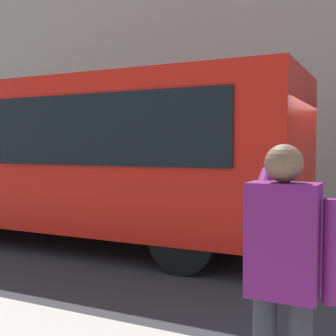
% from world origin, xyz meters
% --- Properties ---
extents(ground_plane, '(60.00, 60.00, 0.00)m').
position_xyz_m(ground_plane, '(0.00, 0.00, 0.00)').
color(ground_plane, '#2B2B2D').
extents(building_facade_far, '(28.00, 1.55, 12.00)m').
position_xyz_m(building_facade_far, '(-0.02, -6.80, 5.99)').
color(building_facade_far, '#A89E8E').
rests_on(building_facade_far, ground_plane).
extents(red_bus, '(9.05, 2.54, 3.08)m').
position_xyz_m(red_bus, '(3.76, 0.19, 1.68)').
color(red_bus, red).
rests_on(red_bus, ground_plane).
extents(pedestrian_photographer, '(0.53, 0.52, 1.70)m').
position_xyz_m(pedestrian_photographer, '(-1.37, 4.52, 1.14)').
color(pedestrian_photographer, '#2D2D33').
rests_on(pedestrian_photographer, sidewalk_curb).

